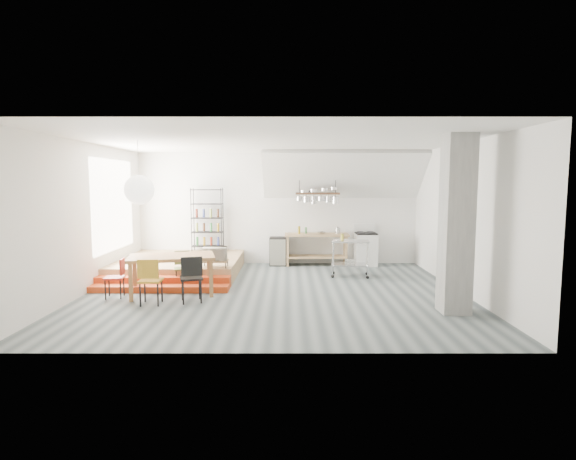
{
  "coord_description": "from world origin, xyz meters",
  "views": [
    {
      "loc": [
        0.29,
        -9.48,
        2.34
      ],
      "look_at": [
        0.29,
        0.8,
        1.26
      ],
      "focal_mm": 28.0,
      "sensor_mm": 36.0,
      "label": 1
    }
  ],
  "objects_px": {
    "rolling_cart": "(350,253)",
    "mini_fridge": "(278,251)",
    "stove": "(366,249)",
    "dining_table": "(172,260)"
  },
  "relations": [
    {
      "from": "dining_table",
      "to": "mini_fridge",
      "type": "height_order",
      "value": "dining_table"
    },
    {
      "from": "rolling_cart",
      "to": "stove",
      "type": "bearing_deg",
      "value": 74.97
    },
    {
      "from": "stove",
      "to": "dining_table",
      "type": "height_order",
      "value": "stove"
    },
    {
      "from": "dining_table",
      "to": "stove",
      "type": "bearing_deg",
      "value": 22.41
    },
    {
      "from": "dining_table",
      "to": "mini_fridge",
      "type": "relative_size",
      "value": 2.41
    },
    {
      "from": "rolling_cart",
      "to": "mini_fridge",
      "type": "distance_m",
      "value": 2.45
    },
    {
      "from": "stove",
      "to": "mini_fridge",
      "type": "bearing_deg",
      "value": 178.99
    },
    {
      "from": "dining_table",
      "to": "mini_fridge",
      "type": "distance_m",
      "value": 4.04
    },
    {
      "from": "stove",
      "to": "dining_table",
      "type": "xyz_separation_m",
      "value": [
        -4.65,
        -3.36,
        0.26
      ]
    },
    {
      "from": "stove",
      "to": "rolling_cart",
      "type": "xyz_separation_m",
      "value": [
        -0.65,
        -1.55,
        0.11
      ]
    }
  ]
}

